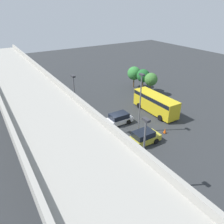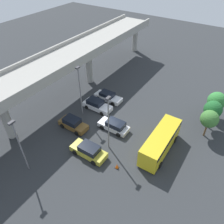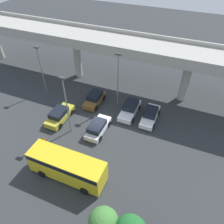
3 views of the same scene
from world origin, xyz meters
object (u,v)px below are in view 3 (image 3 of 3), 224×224
object	(u,v)px
parked_car_1	(95,99)
lamp_post_near_aisle	(66,102)
lamp_post_by_overpass	(118,77)
traffic_cone	(44,138)
tree_front_left	(103,223)
shuttle_bus	(67,166)
parked_car_0	(60,115)
parked_car_4	(150,115)
lamp_post_mid_lot	(41,67)
parked_car_3	(130,109)
parked_car_2	(98,127)

from	to	relation	value
parked_car_1	lamp_post_near_aisle	world-z (taller)	lamp_post_near_aisle
parked_car_1	lamp_post_by_overpass	distance (m)	5.20
parked_car_1	traffic_cone	xyz separation A→B (m)	(-2.50, -9.09, -0.46)
parked_car_1	tree_front_left	size ratio (longest dim) A/B	1.03
lamp_post_near_aisle	lamp_post_by_overpass	distance (m)	8.12
shuttle_bus	traffic_cone	xyz separation A→B (m)	(-5.41, 3.07, -1.37)
parked_car_0	traffic_cone	distance (m)	4.09
parked_car_4	tree_front_left	xyz separation A→B (m)	(0.39, -15.96, 2.31)
lamp_post_near_aisle	lamp_post_mid_lot	world-z (taller)	lamp_post_near_aisle
traffic_cone	tree_front_left	bearing A→B (deg)	-32.30
parked_car_3	tree_front_left	xyz separation A→B (m)	(3.33, -16.10, 2.26)
parked_car_1	parked_car_4	xyz separation A→B (m)	(8.48, -0.32, -0.10)
lamp_post_mid_lot	traffic_cone	distance (m)	11.35
parked_car_4	lamp_post_mid_lot	world-z (taller)	lamp_post_mid_lot
parked_car_4	shuttle_bus	world-z (taller)	shuttle_bus
parked_car_2	parked_car_3	size ratio (longest dim) A/B	0.94
parked_car_1	lamp_post_near_aisle	distance (m)	7.50
parked_car_0	lamp_post_near_aisle	xyz separation A→B (m)	(2.48, -1.36, 3.92)
parked_car_4	lamp_post_near_aisle	size ratio (longest dim) A/B	0.59
parked_car_2	traffic_cone	distance (m)	6.75
tree_front_left	parked_car_2	bearing A→B (deg)	117.94
lamp_post_near_aisle	traffic_cone	world-z (taller)	lamp_post_near_aisle
parked_car_0	lamp_post_near_aisle	size ratio (longest dim) A/B	0.60
parked_car_2	parked_car_4	distance (m)	7.33
parked_car_0	parked_car_3	distance (m)	9.60
parked_car_2	lamp_post_mid_lot	xyz separation A→B (m)	(-11.37, 4.85, 3.68)
parked_car_3	lamp_post_near_aisle	world-z (taller)	lamp_post_near_aisle
parked_car_0	lamp_post_mid_lot	bearing A→B (deg)	50.05
parked_car_2	traffic_cone	size ratio (longest dim) A/B	6.41
parked_car_3	lamp_post_near_aisle	distance (m)	9.38
parked_car_1	parked_car_4	bearing A→B (deg)	87.84
parked_car_3	lamp_post_near_aisle	xyz separation A→B (m)	(-5.80, -6.22, 3.95)
parked_car_0	parked_car_3	world-z (taller)	parked_car_0
lamp_post_mid_lot	traffic_cone	xyz separation A→B (m)	(5.90, -8.79, -4.09)
lamp_post_by_overpass	tree_front_left	world-z (taller)	lamp_post_by_overpass
lamp_post_mid_lot	parked_car_2	bearing A→B (deg)	-23.11
parked_car_2	lamp_post_mid_lot	world-z (taller)	lamp_post_mid_lot
lamp_post_by_overpass	tree_front_left	xyz separation A→B (m)	(5.63, -17.21, -1.74)
parked_car_0	lamp_post_by_overpass	xyz separation A→B (m)	(5.98, 5.97, 3.97)
lamp_post_near_aisle	traffic_cone	xyz separation A→B (m)	(-2.24, -2.70, -4.37)
parked_car_1	lamp_post_mid_lot	distance (m)	9.15
lamp_post_mid_lot	tree_front_left	xyz separation A→B (m)	(17.27, -15.98, -1.41)
parked_car_1	shuttle_bus	size ratio (longest dim) A/B	0.54
parked_car_0	parked_car_2	size ratio (longest dim) A/B	1.07
lamp_post_by_overpass	parked_car_3	bearing A→B (deg)	-25.78
parked_car_4	lamp_post_by_overpass	distance (m)	6.74
parked_car_1	parked_car_2	world-z (taller)	parked_car_1
tree_front_left	lamp_post_by_overpass	bearing A→B (deg)	108.12
shuttle_bus	lamp_post_by_overpass	bearing A→B (deg)	-91.44
parked_car_0	lamp_post_near_aisle	world-z (taller)	lamp_post_near_aisle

